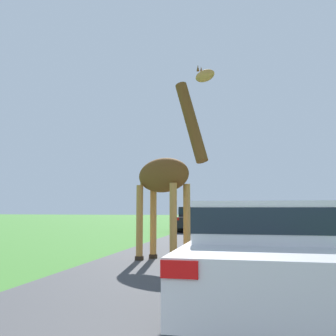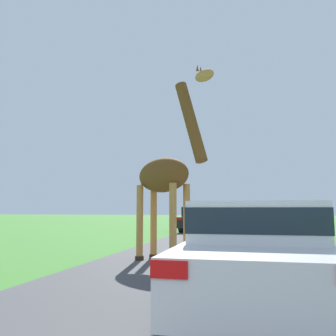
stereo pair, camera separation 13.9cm
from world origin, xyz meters
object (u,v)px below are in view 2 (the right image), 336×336
at_px(car_queue_left, 197,218).
at_px(car_far_ahead, 272,218).
at_px(car_verge_right, 295,221).
at_px(giraffe_near_road, 167,176).
at_px(car_lead_maroon, 256,250).
at_px(car_queue_right, 291,226).

height_order(car_queue_left, car_far_ahead, car_queue_left).
xyz_separation_m(car_far_ahead, car_verge_right, (0.72, -7.94, 0.02)).
distance_m(giraffe_near_road, car_queue_left, 12.83).
relative_size(car_queue_left, car_verge_right, 0.93).
bearing_deg(car_verge_right, car_far_ahead, 95.20).
bearing_deg(car_far_ahead, car_lead_maroon, -93.69).
xyz_separation_m(giraffe_near_road, car_lead_maroon, (2.21, -3.73, -1.47)).
xyz_separation_m(car_queue_right, car_verge_right, (0.83, 6.15, -0.02)).
bearing_deg(car_queue_left, giraffe_near_road, -85.07).
xyz_separation_m(car_lead_maroon, car_verge_right, (2.16, 14.40, -0.04)).
relative_size(giraffe_near_road, car_far_ahead, 1.20).
bearing_deg(car_queue_left, car_verge_right, -20.36).
bearing_deg(giraffe_near_road, car_queue_left, -144.25).
bearing_deg(car_verge_right, car_queue_left, 159.64).
distance_m(car_queue_left, car_far_ahead, 7.58).
xyz_separation_m(car_queue_left, car_verge_right, (5.47, -2.03, -0.05)).
bearing_deg(giraffe_near_road, car_verge_right, -171.47).
distance_m(car_lead_maroon, car_verge_right, 14.56).
bearing_deg(car_lead_maroon, car_verge_right, 81.46).
bearing_deg(car_verge_right, car_lead_maroon, -98.54).
distance_m(car_lead_maroon, car_far_ahead, 22.39).
bearing_deg(car_lead_maroon, car_queue_right, 80.79).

